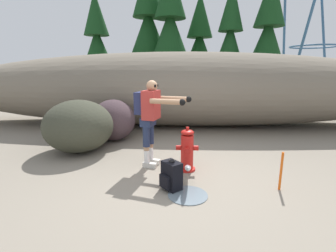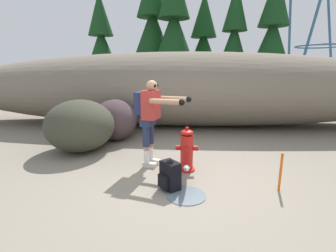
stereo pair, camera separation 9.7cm
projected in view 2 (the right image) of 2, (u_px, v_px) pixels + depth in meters
ground_plane at (179, 179)px, 4.21m from camera, size 56.00×56.00×0.04m
dirt_embankment at (184, 89)px, 8.05m from camera, size 16.07×3.20×2.33m
fire_hydrant at (187, 151)px, 4.46m from camera, size 0.40×0.35×0.81m
hydrant_water_jet at (186, 176)px, 3.84m from camera, size 0.58×1.09×0.47m
utility_worker at (151, 113)px, 4.54m from camera, size 1.04×0.67×1.61m
spare_backpack at (170, 176)px, 3.78m from camera, size 0.36×0.36×0.47m
boulder_large at (115, 120)px, 6.41m from camera, size 1.34×1.43×1.05m
boulder_mid at (80, 126)px, 5.52m from camera, size 1.65×1.69×1.15m
pine_tree_far_left at (101, 43)px, 14.01m from camera, size 2.13×2.13×5.95m
pine_tree_left at (152, 27)px, 14.54m from camera, size 2.80×2.80×7.69m
pine_tree_center at (174, 28)px, 13.32m from camera, size 2.61×2.61×7.21m
pine_tree_right at (203, 45)px, 15.05m from camera, size 2.38×2.38×6.20m
pine_tree_far_right at (234, 40)px, 13.12m from camera, size 2.00×2.00×6.22m
pine_tree_ridge_end at (272, 36)px, 12.40m from camera, size 2.32×2.32×6.45m
survey_stake at (281, 172)px, 3.71m from camera, size 0.04×0.04×0.60m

